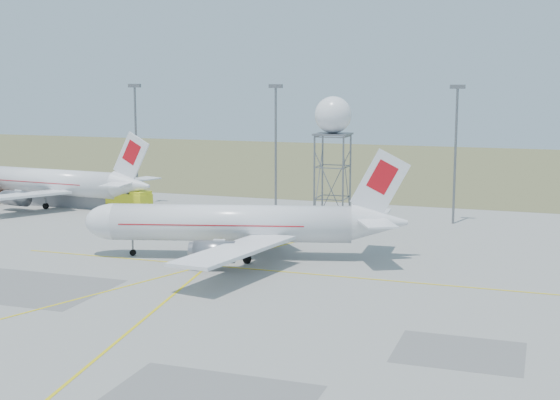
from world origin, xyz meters
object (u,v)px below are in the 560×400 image
(airliner_main, at_px, (237,224))
(fire_truck, at_px, (128,201))
(airliner_far, at_px, (50,182))
(radar_tower, at_px, (333,155))

(airliner_main, bearing_deg, fire_truck, -55.57)
(airliner_far, xyz_separation_m, fire_truck, (15.30, -0.57, -2.31))
(airliner_far, relative_size, radar_tower, 2.02)
(airliner_main, relative_size, radar_tower, 2.04)
(airliner_far, height_order, fire_truck, airliner_far)
(airliner_main, height_order, fire_truck, airliner_main)
(airliner_far, distance_m, radar_tower, 51.13)
(airliner_far, height_order, radar_tower, radar_tower)
(fire_truck, bearing_deg, radar_tower, 9.56)
(airliner_far, bearing_deg, airliner_main, 155.00)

